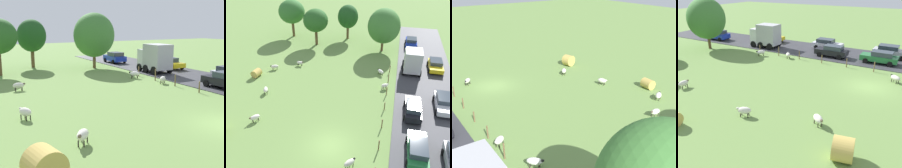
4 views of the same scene
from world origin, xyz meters
TOP-DOWN VIEW (x-y plane):
  - sheep_2 at (4.27, 11.77)m, footprint 1.10×0.99m
  - sheep_3 at (-10.56, 6.92)m, footprint 0.92×1.20m
  - sheep_4 at (-8.87, 1.52)m, footprint 1.10×1.18m
  - sheep_5 at (-9.30, 15.52)m, footprint 1.15×0.54m
  - sheep_6 at (3.34, 15.62)m, footprint 1.16×1.16m
  - hay_bale_0 at (-11.56, -1.21)m, footprint 1.70×1.46m
  - tree_0 at (-4.63, 29.49)m, footprint 3.96×3.96m
  - tree_1 at (2.68, 24.81)m, footprint 5.56×5.56m
  - fence_post_3 at (4.62, 7.04)m, footprint 0.12×0.12m
  - fence_post_4 at (4.62, 10.26)m, footprint 0.12×0.12m
  - fence_post_5 at (4.62, 13.49)m, footprint 0.12×0.12m
  - fence_post_6 at (4.62, 16.71)m, footprint 0.12×0.12m
  - truck_0 at (7.74, 17.77)m, footprint 2.68×4.29m
  - car_0 at (7.77, 28.14)m, footprint 2.20×4.08m
  - car_1 at (11.28, 19.29)m, footprint 2.19×4.27m

SIDE VIEW (x-z plane):
  - sheep_5 at x=-9.30m, z-range 0.11..0.87m
  - sheep_2 at x=4.27m, z-range 0.12..0.89m
  - sheep_3 at x=-10.56m, z-range 0.12..0.90m
  - fence_post_3 at x=4.62m, z-range 0.00..1.03m
  - sheep_4 at x=-8.87m, z-range 0.13..0.93m
  - sheep_6 at x=3.34m, z-range 0.14..0.94m
  - fence_post_6 at x=4.62m, z-range 0.00..1.13m
  - fence_post_4 at x=4.62m, z-range 0.00..1.14m
  - fence_post_5 at x=4.62m, z-range 0.00..1.28m
  - hay_bale_0 at x=-11.56m, z-range 0.00..1.49m
  - car_1 at x=11.28m, z-range 0.10..1.58m
  - car_0 at x=7.77m, z-range 0.09..1.74m
  - truck_0 at x=7.74m, z-range 0.14..3.66m
  - tree_0 at x=-4.63m, z-range 1.08..7.73m
  - tree_1 at x=2.68m, z-range 0.77..8.27m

